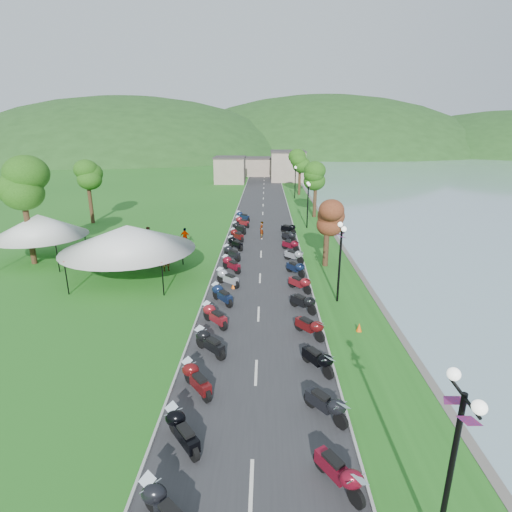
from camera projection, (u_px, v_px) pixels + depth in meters
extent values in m
cube|color=#303032|center=(262.00, 224.00, 46.61)|extent=(7.00, 120.00, 0.02)
cube|color=gray|center=(255.00, 167.00, 88.79)|extent=(18.00, 16.00, 5.00)
imported|color=slate|center=(167.00, 271.00, 31.05)|extent=(0.85, 0.79, 1.89)
imported|color=slate|center=(149.00, 245.00, 37.87)|extent=(0.99, 0.74, 1.82)
imported|color=slate|center=(132.00, 264.00, 32.62)|extent=(0.86, 1.21, 1.73)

